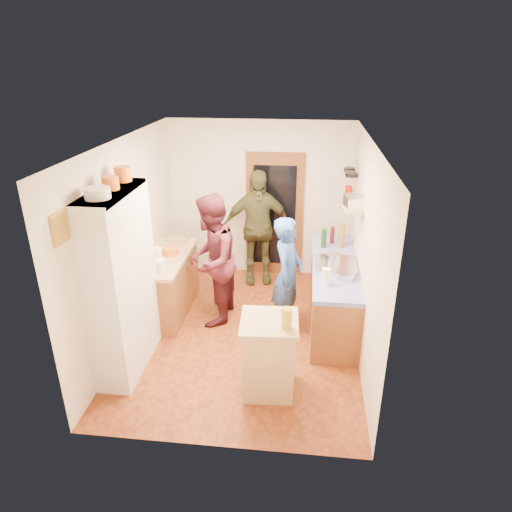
% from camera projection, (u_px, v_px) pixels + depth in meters
% --- Properties ---
extents(floor, '(3.00, 4.00, 0.02)m').
position_uv_depth(floor, '(244.00, 333.00, 6.28)').
color(floor, brown).
rests_on(floor, ground).
extents(ceiling, '(3.00, 4.00, 0.02)m').
position_uv_depth(ceiling, '(242.00, 140.00, 5.22)').
color(ceiling, silver).
rests_on(ceiling, ground).
extents(wall_back, '(3.00, 0.02, 2.60)m').
position_uv_depth(wall_back, '(260.00, 200.00, 7.58)').
color(wall_back, silver).
rests_on(wall_back, ground).
extents(wall_front, '(3.00, 0.02, 2.60)m').
position_uv_depth(wall_front, '(211.00, 335.00, 3.93)').
color(wall_front, silver).
rests_on(wall_front, ground).
extents(wall_left, '(0.02, 4.00, 2.60)m').
position_uv_depth(wall_left, '(128.00, 241.00, 5.91)').
color(wall_left, silver).
rests_on(wall_left, ground).
extents(wall_right, '(0.02, 4.00, 2.60)m').
position_uv_depth(wall_right, '(365.00, 251.00, 5.60)').
color(wall_right, silver).
rests_on(wall_right, ground).
extents(door_frame, '(0.95, 0.06, 2.10)m').
position_uv_depth(door_frame, '(274.00, 215.00, 7.62)').
color(door_frame, brown).
rests_on(door_frame, ground).
extents(door_glass, '(0.70, 0.02, 1.70)m').
position_uv_depth(door_glass, '(274.00, 216.00, 7.59)').
color(door_glass, black).
rests_on(door_glass, door_frame).
extents(hutch_body, '(0.40, 1.20, 2.20)m').
position_uv_depth(hutch_body, '(122.00, 284.00, 5.24)').
color(hutch_body, silver).
rests_on(hutch_body, ground).
extents(hutch_top_shelf, '(0.40, 1.14, 0.04)m').
position_uv_depth(hutch_top_shelf, '(110.00, 192.00, 4.80)').
color(hutch_top_shelf, silver).
rests_on(hutch_top_shelf, hutch_body).
extents(plate_stack, '(0.26, 0.26, 0.11)m').
position_uv_depth(plate_stack, '(97.00, 193.00, 4.52)').
color(plate_stack, white).
rests_on(plate_stack, hutch_top_shelf).
extents(orange_pot_a, '(0.18, 0.18, 0.14)m').
position_uv_depth(orange_pot_a, '(111.00, 183.00, 4.81)').
color(orange_pot_a, orange).
rests_on(orange_pot_a, hutch_top_shelf).
extents(orange_pot_b, '(0.19, 0.19, 0.17)m').
position_uv_depth(orange_pot_b, '(123.00, 174.00, 5.12)').
color(orange_pot_b, orange).
rests_on(orange_pot_b, hutch_top_shelf).
extents(left_counter_base, '(0.60, 1.40, 0.85)m').
position_uv_depth(left_counter_base, '(167.00, 286.00, 6.64)').
color(left_counter_base, brown).
rests_on(left_counter_base, ground).
extents(left_counter_top, '(0.64, 1.44, 0.05)m').
position_uv_depth(left_counter_top, '(164.00, 258.00, 6.46)').
color(left_counter_top, tan).
rests_on(left_counter_top, left_counter_base).
extents(toaster, '(0.25, 0.18, 0.17)m').
position_uv_depth(toaster, '(155.00, 266.00, 5.93)').
color(toaster, white).
rests_on(toaster, left_counter_top).
extents(kettle, '(0.21, 0.21, 0.19)m').
position_uv_depth(kettle, '(156.00, 255.00, 6.24)').
color(kettle, white).
rests_on(kettle, left_counter_top).
extents(orange_bowl, '(0.23, 0.23, 0.10)m').
position_uv_depth(orange_bowl, '(171.00, 251.00, 6.49)').
color(orange_bowl, orange).
rests_on(orange_bowl, left_counter_top).
extents(chopping_board, '(0.36, 0.31, 0.02)m').
position_uv_depth(chopping_board, '(177.00, 239.00, 7.00)').
color(chopping_board, tan).
rests_on(chopping_board, left_counter_top).
extents(right_counter_base, '(0.60, 2.20, 0.84)m').
position_uv_depth(right_counter_base, '(333.00, 293.00, 6.44)').
color(right_counter_base, brown).
rests_on(right_counter_base, ground).
extents(right_counter_top, '(0.62, 2.22, 0.06)m').
position_uv_depth(right_counter_top, '(335.00, 265.00, 6.26)').
color(right_counter_top, '#1624A3').
rests_on(right_counter_top, right_counter_base).
extents(hob, '(0.55, 0.58, 0.04)m').
position_uv_depth(hob, '(336.00, 264.00, 6.15)').
color(hob, silver).
rests_on(hob, right_counter_top).
extents(pot_on_hob, '(0.20, 0.20, 0.13)m').
position_uv_depth(pot_on_hob, '(332.00, 258.00, 6.13)').
color(pot_on_hob, silver).
rests_on(pot_on_hob, hob).
extents(bottle_a, '(0.09, 0.09, 0.29)m').
position_uv_depth(bottle_a, '(324.00, 238.00, 6.69)').
color(bottle_a, '#143F14').
rests_on(bottle_a, right_counter_top).
extents(bottle_b, '(0.08, 0.08, 0.26)m').
position_uv_depth(bottle_b, '(332.00, 235.00, 6.85)').
color(bottle_b, '#591419').
rests_on(bottle_b, right_counter_top).
extents(bottle_c, '(0.11, 0.11, 0.35)m').
position_uv_depth(bottle_c, '(342.00, 236.00, 6.69)').
color(bottle_c, olive).
rests_on(bottle_c, right_counter_top).
extents(paper_towel, '(0.11, 0.11, 0.22)m').
position_uv_depth(paper_towel, '(326.00, 277.00, 5.60)').
color(paper_towel, white).
rests_on(paper_towel, right_counter_top).
extents(mixing_bowl, '(0.28, 0.28, 0.10)m').
position_uv_depth(mixing_bowl, '(345.00, 275.00, 5.78)').
color(mixing_bowl, silver).
rests_on(mixing_bowl, right_counter_top).
extents(island_base, '(0.58, 0.58, 0.86)m').
position_uv_depth(island_base, '(269.00, 358.00, 5.06)').
color(island_base, tan).
rests_on(island_base, ground).
extents(island_top, '(0.65, 0.65, 0.05)m').
position_uv_depth(island_top, '(269.00, 323.00, 4.88)').
color(island_top, tan).
rests_on(island_top, island_base).
extents(cutting_board, '(0.37, 0.30, 0.02)m').
position_uv_depth(cutting_board, '(265.00, 319.00, 4.92)').
color(cutting_board, white).
rests_on(cutting_board, island_top).
extents(oil_jar, '(0.12, 0.12, 0.22)m').
position_uv_depth(oil_jar, '(287.00, 318.00, 4.70)').
color(oil_jar, '#AD9E2D').
rests_on(oil_jar, island_top).
extents(pan_rail, '(0.02, 0.65, 0.02)m').
position_uv_depth(pan_rail, '(355.00, 163.00, 6.69)').
color(pan_rail, silver).
rests_on(pan_rail, wall_right).
extents(pan_hang_a, '(0.18, 0.18, 0.05)m').
position_uv_depth(pan_hang_a, '(352.00, 175.00, 6.59)').
color(pan_hang_a, black).
rests_on(pan_hang_a, pan_rail).
extents(pan_hang_b, '(0.16, 0.16, 0.05)m').
position_uv_depth(pan_hang_b, '(350.00, 173.00, 6.78)').
color(pan_hang_b, black).
rests_on(pan_hang_b, pan_rail).
extents(pan_hang_c, '(0.17, 0.17, 0.05)m').
position_uv_depth(pan_hang_c, '(349.00, 169.00, 6.95)').
color(pan_hang_c, black).
rests_on(pan_hang_c, pan_rail).
extents(wall_shelf, '(0.26, 0.42, 0.03)m').
position_uv_depth(wall_shelf, '(353.00, 208.00, 5.86)').
color(wall_shelf, tan).
rests_on(wall_shelf, wall_right).
extents(radio, '(0.26, 0.33, 0.15)m').
position_uv_depth(radio, '(354.00, 202.00, 5.82)').
color(radio, silver).
rests_on(radio, wall_shelf).
extents(ext_bracket, '(0.06, 0.10, 0.04)m').
position_uv_depth(ext_bracket, '(352.00, 199.00, 7.09)').
color(ext_bracket, black).
rests_on(ext_bracket, wall_right).
extents(fire_extinguisher, '(0.11, 0.11, 0.32)m').
position_uv_depth(fire_extinguisher, '(348.00, 196.00, 7.07)').
color(fire_extinguisher, red).
rests_on(fire_extinguisher, wall_right).
extents(picture_frame, '(0.03, 0.25, 0.30)m').
position_uv_depth(picture_frame, '(60.00, 228.00, 4.19)').
color(picture_frame, gold).
rests_on(picture_frame, wall_left).
extents(person_hob, '(0.51, 0.66, 1.63)m').
position_uv_depth(person_hob, '(289.00, 277.00, 6.05)').
color(person_hob, '#2B4D94').
rests_on(person_hob, ground).
extents(person_left, '(0.75, 0.94, 1.86)m').
position_uv_depth(person_left, '(215.00, 259.00, 6.28)').
color(person_left, '#471821').
rests_on(person_left, ground).
extents(person_back, '(1.18, 0.67, 1.90)m').
position_uv_depth(person_back, '(258.00, 228.00, 7.37)').
color(person_back, '#3D3E21').
rests_on(person_back, ground).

